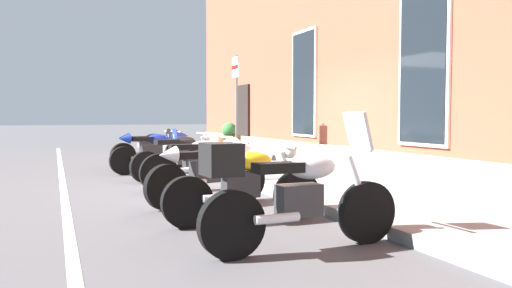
# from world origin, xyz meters

# --- Properties ---
(ground_plane) EXTENTS (140.00, 140.00, 0.00)m
(ground_plane) POSITION_xyz_m (0.00, 0.00, 0.00)
(ground_plane) COLOR #424244
(sidewalk) EXTENTS (27.53, 2.25, 0.15)m
(sidewalk) POSITION_xyz_m (0.00, 1.13, 0.07)
(sidewalk) COLOR slate
(sidewalk) RESTS_ON ground_plane
(lane_stripe) EXTENTS (27.53, 0.12, 0.01)m
(lane_stripe) POSITION_xyz_m (0.00, -3.20, 0.00)
(lane_stripe) COLOR silver
(lane_stripe) RESTS_ON ground_plane
(motorcycle_black_sport) EXTENTS (0.74, 2.10, 1.00)m
(motorcycle_black_sport) POSITION_xyz_m (-4.55, -0.94, 0.55)
(motorcycle_black_sport) COLOR black
(motorcycle_black_sport) RESTS_ON ground_plane
(motorcycle_blue_sport) EXTENTS (0.63, 2.07, 1.04)m
(motorcycle_blue_sport) POSITION_xyz_m (-3.08, -1.10, 0.57)
(motorcycle_blue_sport) COLOR black
(motorcycle_blue_sport) RESTS_ON ground_plane
(motorcycle_black_naked) EXTENTS (0.70, 2.09, 0.98)m
(motorcycle_black_naked) POSITION_xyz_m (-1.48, -0.92, 0.49)
(motorcycle_black_naked) COLOR black
(motorcycle_black_naked) RESTS_ON ground_plane
(motorcycle_grey_naked) EXTENTS (0.62, 2.12, 0.96)m
(motorcycle_grey_naked) POSITION_xyz_m (-0.00, -0.92, 0.49)
(motorcycle_grey_naked) COLOR black
(motorcycle_grey_naked) RESTS_ON ground_plane
(motorcycle_white_sport) EXTENTS (0.77, 2.00, 1.00)m
(motorcycle_white_sport) POSITION_xyz_m (1.58, -1.14, 0.55)
(motorcycle_white_sport) COLOR black
(motorcycle_white_sport) RESTS_ON ground_plane
(motorcycle_yellow_naked) EXTENTS (0.62, 2.09, 0.97)m
(motorcycle_yellow_naked) POSITION_xyz_m (3.03, -1.13, 0.48)
(motorcycle_yellow_naked) COLOR black
(motorcycle_yellow_naked) RESTS_ON ground_plane
(motorcycle_silver_touring) EXTENTS (0.62, 2.18, 1.38)m
(motorcycle_silver_touring) POSITION_xyz_m (4.48, -1.17, 0.57)
(motorcycle_silver_touring) COLOR black
(motorcycle_silver_touring) RESTS_ON ground_plane
(parking_sign) EXTENTS (0.36, 0.07, 2.48)m
(parking_sign) POSITION_xyz_m (-1.65, 0.34, 1.75)
(parking_sign) COLOR #4C4C51
(parking_sign) RESTS_ON sidewalk
(barrel_planter) EXTENTS (0.63, 0.63, 1.01)m
(barrel_planter) POSITION_xyz_m (-4.07, 0.99, 0.57)
(barrel_planter) COLOR brown
(barrel_planter) RESTS_ON sidewalk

